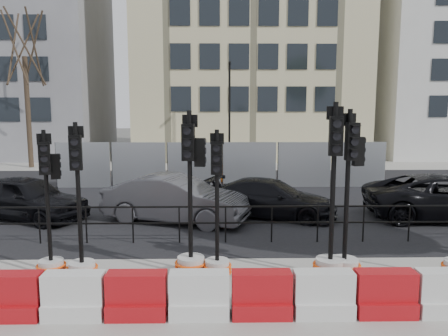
{
  "coord_description": "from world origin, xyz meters",
  "views": [
    {
      "loc": [
        -0.23,
        -9.79,
        3.56
      ],
      "look_at": [
        -0.01,
        3.0,
        1.73
      ],
      "focal_mm": 35.0,
      "sensor_mm": 36.0,
      "label": 1
    }
  ],
  "objects": [
    {
      "name": "ground",
      "position": [
        0.0,
        0.0,
        0.0
      ],
      "size": [
        120.0,
        120.0,
        0.0
      ],
      "primitive_type": "plane",
      "color": "#51514C",
      "rests_on": "ground"
    },
    {
      "name": "sidewalk_near",
      "position": [
        0.0,
        -3.0,
        0.01
      ],
      "size": [
        40.0,
        6.0,
        0.02
      ],
      "primitive_type": "cube",
      "color": "gray",
      "rests_on": "ground"
    },
    {
      "name": "road",
      "position": [
        0.0,
        7.0,
        0.01
      ],
      "size": [
        40.0,
        14.0,
        0.03
      ],
      "primitive_type": "cube",
      "color": "black",
      "rests_on": "ground"
    },
    {
      "name": "sidewalk_far",
      "position": [
        0.0,
        16.0,
        0.01
      ],
      "size": [
        40.0,
        4.0,
        0.02
      ],
      "primitive_type": "cube",
      "color": "gray",
      "rests_on": "ground"
    },
    {
      "name": "building_grey",
      "position": [
        -14.0,
        21.99,
        7.0
      ],
      "size": [
        11.0,
        9.06,
        14.0
      ],
      "color": "gray",
      "rests_on": "ground"
    },
    {
      "name": "building_cream",
      "position": [
        2.0,
        21.99,
        9.0
      ],
      "size": [
        15.0,
        10.06,
        18.0
      ],
      "color": "beige",
      "rests_on": "ground"
    },
    {
      "name": "kerb_railing",
      "position": [
        0.0,
        1.2,
        0.69
      ],
      "size": [
        18.0,
        0.04,
        1.0
      ],
      "color": "black",
      "rests_on": "ground"
    },
    {
      "name": "heras_fencing",
      "position": [
        0.57,
        9.86,
        0.65
      ],
      "size": [
        14.33,
        1.72,
        2.0
      ],
      "color": "#999CA1",
      "rests_on": "ground"
    },
    {
      "name": "lamp_post_far",
      "position": [
        0.5,
        14.98,
        3.22
      ],
      "size": [
        0.12,
        0.56,
        6.0
      ],
      "color": "black",
      "rests_on": "ground"
    },
    {
      "name": "tree_bare_far",
      "position": [
        -11.0,
        15.5,
        6.65
      ],
      "size": [
        2.0,
        2.0,
        9.0
      ],
      "color": "#473828",
      "rests_on": "ground"
    },
    {
      "name": "barrier_row",
      "position": [
        -0.0,
        -2.8,
        0.37
      ],
      "size": [
        12.55,
        0.5,
        0.8
      ],
      "color": "red",
      "rests_on": "ground"
    },
    {
      "name": "traffic_signal_b",
      "position": [
        -3.68,
        -1.01,
        0.74
      ],
      "size": [
        0.61,
        0.61,
        3.08
      ],
      "rotation": [
        0.0,
        0.0,
        0.31
      ],
      "color": "silver",
      "rests_on": "ground"
    },
    {
      "name": "traffic_signal_c",
      "position": [
        -2.99,
        -1.2,
        0.67
      ],
      "size": [
        0.64,
        0.64,
        3.24
      ],
      "rotation": [
        0.0,
        0.0,
        0.17
      ],
      "color": "silver",
      "rests_on": "ground"
    },
    {
      "name": "traffic_signal_d",
      "position": [
        -0.77,
        -1.0,
        0.83
      ],
      "size": [
        0.68,
        0.68,
        3.47
      ],
      "rotation": [
        0.0,
        0.0,
        -0.14
      ],
      "color": "silver",
      "rests_on": "ground"
    },
    {
      "name": "traffic_signal_e",
      "position": [
        -0.22,
        -1.08,
        0.64
      ],
      "size": [
        0.61,
        0.61,
        3.09
      ],
      "rotation": [
        0.0,
        0.0,
        -0.05
      ],
      "color": "silver",
      "rests_on": "ground"
    },
    {
      "name": "traffic_signal_f",
      "position": [
        2.43,
        -1.17,
        0.83
      ],
      "size": [
        0.69,
        0.69,
        3.5
      ],
      "rotation": [
        0.0,
        0.0,
        0.19
      ],
      "color": "silver",
      "rests_on": "ground"
    },
    {
      "name": "traffic_signal_g",
      "position": [
        2.11,
        -1.22,
        0.75
      ],
      "size": [
        0.72,
        0.72,
        3.64
      ],
      "rotation": [
        0.0,
        0.0,
        -0.09
      ],
      "color": "silver",
      "rests_on": "ground"
    },
    {
      "name": "car_a",
      "position": [
        -6.2,
        3.75,
        0.69
      ],
      "size": [
        4.66,
        5.29,
        1.39
      ],
      "primitive_type": "imported",
      "rotation": [
        0.0,
        0.0,
        1.15
      ],
      "color": "black",
      "rests_on": "ground"
    },
    {
      "name": "car_b",
      "position": [
        -1.48,
        3.3,
        0.73
      ],
      "size": [
        4.19,
        5.35,
        1.46
      ],
      "primitive_type": "imported",
      "rotation": [
        0.0,
        0.0,
        1.25
      ],
      "color": "#424247",
      "rests_on": "ground"
    },
    {
      "name": "car_c",
      "position": [
        1.51,
        3.93,
        0.61
      ],
      "size": [
        4.53,
        5.34,
        1.22
      ],
      "primitive_type": "imported",
      "rotation": [
        0.0,
        0.0,
        1.2
      ],
      "color": "black",
      "rests_on": "ground"
    },
    {
      "name": "car_d",
      "position": [
        7.05,
        3.52,
        0.7
      ],
      "size": [
        3.12,
        5.42,
        1.41
      ],
      "primitive_type": "imported",
      "rotation": [
        0.0,
        0.0,
        1.49
      ],
      "color": "black",
      "rests_on": "ground"
    }
  ]
}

